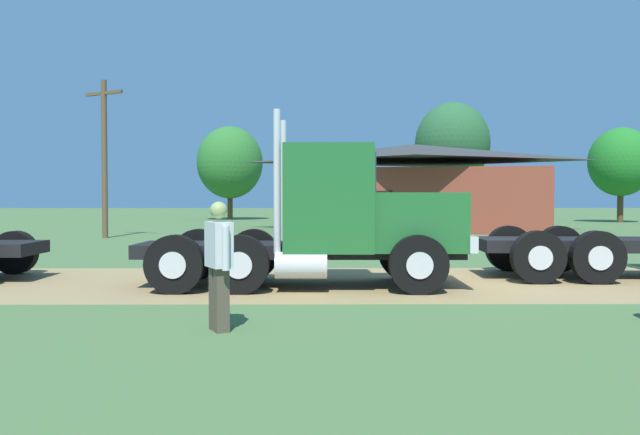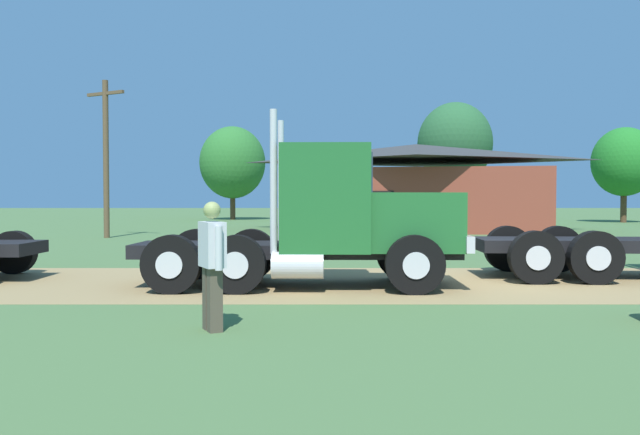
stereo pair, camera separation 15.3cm
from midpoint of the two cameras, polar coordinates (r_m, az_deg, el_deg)
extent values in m
plane|color=#496B3A|center=(14.04, 13.37, -5.78)|extent=(200.00, 200.00, 0.00)
cube|color=#977E4F|center=(14.04, 13.37, -5.76)|extent=(120.00, 5.59, 0.01)
cube|color=black|center=(13.11, -1.62, -2.94)|extent=(6.71, 1.61, 0.28)
cube|color=#23662D|center=(13.18, 8.92, -0.35)|extent=(1.89, 1.99, 1.19)
cube|color=silver|center=(13.37, 13.07, -2.12)|extent=(0.20, 2.15, 0.32)
cube|color=#23662D|center=(13.05, 1.04, 1.74)|extent=(1.80, 2.27, 2.14)
cube|color=#2D3D4C|center=(13.09, 4.99, 3.61)|extent=(0.07, 1.87, 0.94)
cylinder|color=silver|center=(13.98, -3.06, 3.09)|extent=(0.14, 0.14, 2.80)
cylinder|color=silver|center=(12.21, -3.68, 3.27)|extent=(0.14, 0.14, 2.80)
cylinder|color=silver|center=(12.15, -1.48, -4.35)|extent=(1.01, 0.54, 0.52)
cylinder|color=black|center=(14.33, 7.93, -3.32)|extent=(1.14, 0.32, 1.13)
cylinder|color=silver|center=(14.49, 7.86, -3.26)|extent=(0.51, 0.05, 0.51)
cylinder|color=black|center=(12.12, 9.18, -4.25)|extent=(1.14, 0.32, 1.13)
cylinder|color=silver|center=(11.96, 9.28, -4.33)|extent=(0.51, 0.05, 0.51)
cylinder|color=black|center=(14.54, -10.68, -3.26)|extent=(1.14, 0.32, 1.13)
cylinder|color=silver|center=(14.69, -10.55, -3.20)|extent=(0.51, 0.05, 0.51)
cylinder|color=black|center=(12.37, -12.81, -4.16)|extent=(1.14, 0.32, 1.13)
cylinder|color=silver|center=(12.21, -12.99, -4.23)|extent=(0.51, 0.05, 0.51)
cylinder|color=black|center=(14.33, -5.77, -3.31)|extent=(1.14, 0.32, 1.13)
cylinder|color=silver|center=(14.49, -5.69, -3.25)|extent=(0.51, 0.05, 0.51)
cylinder|color=black|center=(12.13, -7.05, -4.24)|extent=(1.14, 0.32, 1.13)
cylinder|color=silver|center=(11.97, -7.16, -4.32)|extent=(0.51, 0.05, 0.51)
cylinder|color=black|center=(16.43, 17.12, -2.71)|extent=(1.15, 0.35, 1.14)
cylinder|color=silver|center=(16.58, 16.98, -2.67)|extent=(0.51, 0.06, 0.51)
cylinder|color=black|center=(14.19, 19.50, -3.44)|extent=(1.15, 0.35, 1.14)
cylinder|color=silver|center=(14.04, 19.69, -3.49)|extent=(0.51, 0.06, 0.51)
cylinder|color=black|center=(16.79, 21.26, -2.66)|extent=(1.15, 0.35, 1.14)
cylinder|color=silver|center=(16.94, 21.08, -2.62)|extent=(0.51, 0.06, 0.51)
cylinder|color=black|center=(14.61, 24.20, -3.35)|extent=(1.15, 0.35, 1.14)
cylinder|color=silver|center=(14.46, 24.44, -3.40)|extent=(0.51, 0.06, 0.51)
cylinder|color=black|center=(16.88, -25.58, -2.86)|extent=(1.04, 0.30, 1.04)
cylinder|color=silver|center=(17.02, -25.35, -2.82)|extent=(0.47, 0.04, 0.47)
cube|color=silver|center=(8.78, -9.07, -2.43)|extent=(0.46, 0.56, 0.63)
sphere|color=#99A55E|center=(8.76, -9.08, 0.66)|extent=(0.24, 0.24, 0.24)
cube|color=brown|center=(8.76, -8.82, -7.40)|extent=(0.23, 0.22, 0.88)
cube|color=brown|center=(8.97, -9.25, -7.19)|extent=(0.23, 0.22, 0.88)
cylinder|color=silver|center=(8.50, -8.46, -2.78)|extent=(0.10, 0.10, 0.59)
cylinder|color=silver|center=(9.07, -9.63, -2.50)|extent=(0.10, 0.10, 0.59)
cube|color=brown|center=(36.20, 9.03, 1.57)|extent=(14.62, 9.91, 3.42)
pyramid|color=#373737|center=(36.29, 9.05, 5.82)|extent=(15.36, 10.40, 0.98)
cube|color=black|center=(32.23, 5.44, 0.47)|extent=(1.79, 0.33, 2.20)
cylinder|color=brown|center=(30.49, -18.51, 5.03)|extent=(0.26, 0.26, 7.21)
cube|color=brown|center=(30.81, -18.57, 10.62)|extent=(2.02, 1.14, 0.14)
cylinder|color=#513823|center=(53.45, -7.64, 1.21)|extent=(0.44, 0.44, 2.61)
ellipsoid|color=#2C6E2C|center=(53.53, -7.66, 4.97)|extent=(5.51, 5.51, 6.06)
cylinder|color=#513823|center=(46.46, 12.40, 1.73)|extent=(0.44, 0.44, 3.64)
ellipsoid|color=#275B31|center=(46.63, 12.43, 6.60)|extent=(5.35, 5.35, 5.89)
cylinder|color=#513823|center=(52.08, 26.12, 1.06)|extent=(0.44, 0.44, 2.67)
ellipsoid|color=#217525|center=(52.15, 26.17, 4.57)|extent=(4.66, 4.66, 5.13)
camera|label=1|loc=(0.08, -89.70, 0.01)|focal=35.26mm
camera|label=2|loc=(0.08, 90.30, -0.01)|focal=35.26mm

